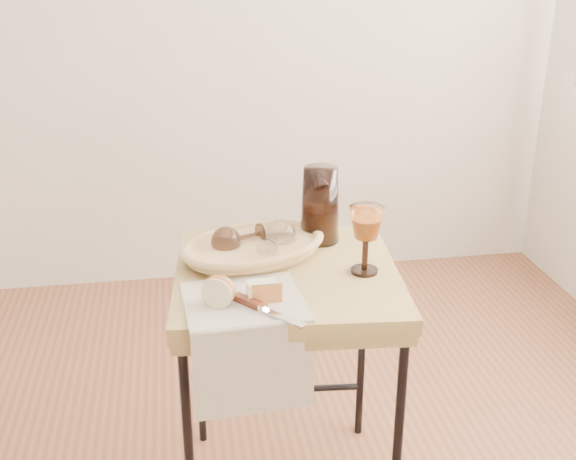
{
  "coord_description": "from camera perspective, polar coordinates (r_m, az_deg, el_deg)",
  "views": [
    {
      "loc": [
        0.03,
        -1.37,
        1.53
      ],
      "look_at": [
        0.3,
        0.26,
        0.85
      ],
      "focal_mm": 44.38,
      "sensor_mm": 36.0,
      "label": 1
    }
  ],
  "objects": [
    {
      "name": "wine_goblet",
      "position": [
        1.81,
        6.24,
        -0.78
      ],
      "size": [
        0.12,
        0.12,
        0.18
      ],
      "primitive_type": null,
      "rotation": [
        0.0,
        0.0,
        -0.39
      ],
      "color": "white",
      "rests_on": "side_table"
    },
    {
      "name": "goblet_lying_a",
      "position": [
        1.92,
        -3.79,
        -0.62
      ],
      "size": [
        0.15,
        0.12,
        0.08
      ],
      "primitive_type": null,
      "rotation": [
        0.0,
        0.0,
        3.52
      ],
      "color": "brown",
      "rests_on": "bread_basket"
    },
    {
      "name": "apple_half",
      "position": [
        1.67,
        -5.5,
        -4.78
      ],
      "size": [
        0.09,
        0.07,
        0.07
      ],
      "primitive_type": "ellipsoid",
      "rotation": [
        0.0,
        0.0,
        -0.39
      ],
      "color": "#B72D26",
      "rests_on": "tea_towel"
    },
    {
      "name": "goblet_lying_b",
      "position": [
        1.89,
        -1.07,
        -0.84
      ],
      "size": [
        0.14,
        0.16,
        0.08
      ],
      "primitive_type": null,
      "rotation": [
        0.0,
        0.0,
        1.08
      ],
      "color": "white",
      "rests_on": "bread_basket"
    },
    {
      "name": "apple_wedge",
      "position": [
        1.68,
        -2.12,
        -4.89
      ],
      "size": [
        0.07,
        0.04,
        0.05
      ],
      "primitive_type": "cube",
      "rotation": [
        0.0,
        0.0,
        0.05
      ],
      "color": "#F1E8AE",
      "rests_on": "tea_towel"
    },
    {
      "name": "tea_towel",
      "position": [
        1.7,
        -3.58,
        -5.7
      ],
      "size": [
        0.3,
        0.27,
        0.01
      ],
      "primitive_type": "cube",
      "rotation": [
        0.0,
        0.0,
        0.06
      ],
      "color": "beige",
      "rests_on": "side_table"
    },
    {
      "name": "table_knife",
      "position": [
        1.63,
        -1.8,
        -6.36
      ],
      "size": [
        0.15,
        0.17,
        0.02
      ],
      "primitive_type": null,
      "rotation": [
        0.0,
        0.0,
        -0.88
      ],
      "color": "silver",
      "rests_on": "tea_towel"
    },
    {
      "name": "pitcher",
      "position": [
        1.99,
        2.58,
        2.06
      ],
      "size": [
        0.21,
        0.27,
        0.26
      ],
      "primitive_type": null,
      "rotation": [
        0.0,
        0.0,
        0.28
      ],
      "color": "black",
      "rests_on": "side_table"
    },
    {
      "name": "bread_basket",
      "position": [
        1.92,
        -2.76,
        -1.54
      ],
      "size": [
        0.43,
        0.36,
        0.05
      ],
      "primitive_type": null,
      "rotation": [
        0.0,
        0.0,
        0.37
      ],
      "color": "#95734D",
      "rests_on": "side_table"
    },
    {
      "name": "side_table",
      "position": [
        2.04,
        -0.09,
        -12.54
      ],
      "size": [
        0.63,
        0.63,
        0.73
      ],
      "primitive_type": null,
      "rotation": [
        0.0,
        0.0,
        -0.09
      ],
      "color": "brown",
      "rests_on": "floor"
    }
  ]
}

